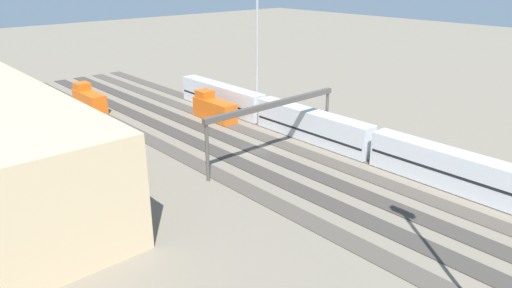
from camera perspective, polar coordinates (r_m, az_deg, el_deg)
ground_plane at (r=72.94m, az=0.13°, el=-0.90°), size 400.00×400.00×0.00m
track_bed_0 at (r=79.51m, az=5.51°, el=0.92°), size 140.00×2.80×0.12m
track_bed_1 at (r=76.12m, az=2.94°, el=0.07°), size 140.00×2.80×0.12m
track_bed_2 at (r=72.91m, az=0.13°, el=-0.85°), size 140.00×2.80×0.12m
track_bed_3 at (r=69.92m, az=-2.92°, el=-1.86°), size 140.00×2.80×0.12m
track_bed_4 at (r=67.17m, az=-6.24°, el=-2.94°), size 140.00×2.80×0.12m
train_on_track_1 at (r=88.34m, az=-5.19°, el=4.39°), size 10.00×3.00×5.00m
train_on_track_4 at (r=99.78m, az=-19.77°, el=5.15°), size 10.00×3.00×5.00m
train_on_track_0 at (r=77.24m, az=6.82°, el=2.25°), size 71.40×3.06×5.00m
light_mast_0 at (r=86.43m, az=0.14°, el=14.81°), size 2.80×0.70×28.37m
signal_gantry at (r=67.99m, az=2.19°, el=4.08°), size 0.70×25.00×8.80m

